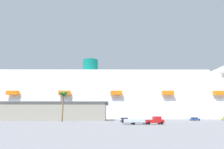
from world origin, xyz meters
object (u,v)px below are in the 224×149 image
cruise_ship (143,100)px  pickup_truck (154,121)px  palm_tree (63,98)px  parked_car_blue_suv (195,119)px  parked_car_white_van (125,119)px  small_boat_on_trailer (136,121)px

cruise_ship → pickup_truck: 95.89m
pickup_truck → palm_tree: (-29.72, 24.18, 8.42)m
cruise_ship → parked_car_blue_suv: (9.29, -58.39, -13.85)m
pickup_truck → palm_tree: palm_tree is taller
cruise_ship → parked_car_white_van: cruise_ship is taller
cruise_ship → small_boat_on_trailer: (-26.61, -92.75, -13.72)m
parked_car_white_van → palm_tree: bearing=-176.6°
palm_tree → parked_car_white_van: bearing=3.4°
parked_car_white_van → pickup_truck: bearing=-80.1°
pickup_truck → small_boat_on_trailer: pickup_truck is taller
palm_tree → parked_car_white_van: 26.73m
pickup_truck → parked_car_blue_suv: (30.66, 34.09, -0.21)m
pickup_truck → parked_car_blue_suv: size_ratio=1.17×
small_boat_on_trailer → parked_car_white_van: (0.78, 25.95, -0.13)m
cruise_ship → palm_tree: cruise_ship is taller
parked_car_blue_suv → parked_car_white_van: bearing=-166.5°
parked_car_blue_suv → parked_car_white_van: size_ratio=0.98×
pickup_truck → small_boat_on_trailer: size_ratio=0.69×
parked_car_blue_suv → parked_car_white_van: same height
small_boat_on_trailer → parked_car_blue_suv: (35.90, 34.36, -0.13)m
small_boat_on_trailer → parked_car_white_van: bearing=88.3°
pickup_truck → small_boat_on_trailer: (-5.24, -0.28, -0.08)m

